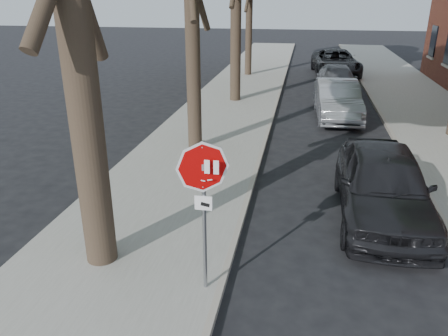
# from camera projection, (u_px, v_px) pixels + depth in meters

# --- Properties ---
(ground) EXTENTS (120.00, 120.00, 0.00)m
(ground) POSITION_uv_depth(u_px,v_px,m) (246.00, 297.00, 7.34)
(ground) COLOR black
(ground) RESTS_ON ground
(sidewalk_left) EXTENTS (4.00, 55.00, 0.12)m
(sidewalk_left) POSITION_uv_depth(u_px,v_px,m) (226.00, 111.00, 18.70)
(sidewalk_left) COLOR gray
(sidewalk_left) RESTS_ON ground
(sidewalk_right) EXTENTS (4.00, 55.00, 0.12)m
(sidewalk_right) POSITION_uv_depth(u_px,v_px,m) (436.00, 121.00, 17.28)
(sidewalk_right) COLOR gray
(sidewalk_right) RESTS_ON ground
(curb_left) EXTENTS (0.12, 55.00, 0.13)m
(curb_left) POSITION_uv_depth(u_px,v_px,m) (273.00, 113.00, 18.35)
(curb_left) COLOR #9E9384
(curb_left) RESTS_ON ground
(curb_right) EXTENTS (0.12, 55.00, 0.13)m
(curb_right) POSITION_uv_depth(u_px,v_px,m) (382.00, 118.00, 17.62)
(curb_right) COLOR #9E9384
(curb_right) RESTS_ON ground
(stop_sign) EXTENTS (0.76, 0.34, 2.61)m
(stop_sign) POSITION_uv_depth(u_px,v_px,m) (203.00, 189.00, 6.71)
(stop_sign) COLOR gray
(stop_sign) RESTS_ON sidewalk_left
(car_a) EXTENTS (1.97, 4.78, 1.62)m
(car_a) POSITION_uv_depth(u_px,v_px,m) (383.00, 184.00, 9.70)
(car_a) COLOR black
(car_a) RESTS_ON ground
(car_b) EXTENTS (1.84, 4.66, 1.51)m
(car_b) POSITION_uv_depth(u_px,v_px,m) (337.00, 100.00, 17.63)
(car_b) COLOR gray
(car_b) RESTS_ON ground
(car_c) EXTENTS (2.09, 4.71, 1.34)m
(car_c) POSITION_uv_depth(u_px,v_px,m) (337.00, 80.00, 22.12)
(car_c) COLOR #4E4F53
(car_c) RESTS_ON ground
(car_d) EXTENTS (3.05, 5.79, 1.55)m
(car_d) POSITION_uv_depth(u_px,v_px,m) (336.00, 63.00, 26.99)
(car_d) COLOR black
(car_d) RESTS_ON ground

